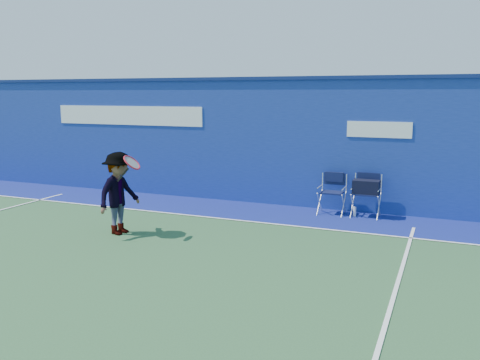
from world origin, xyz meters
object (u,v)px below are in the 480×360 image
at_px(directors_chair_right, 366,199).
at_px(tennis_player, 119,193).
at_px(directors_chair_left, 332,201).
at_px(water_bottle, 355,212).

height_order(directors_chair_right, tennis_player, tennis_player).
distance_m(directors_chair_left, directors_chair_right, 0.76).
bearing_deg(directors_chair_right, water_bottle, -164.28).
xyz_separation_m(directors_chair_right, tennis_player, (-4.19, -3.19, 0.40)).
bearing_deg(tennis_player, directors_chair_left, 42.79).
relative_size(directors_chair_right, water_bottle, 4.29).
height_order(water_bottle, tennis_player, tennis_player).
relative_size(directors_chair_left, water_bottle, 4.17).
bearing_deg(directors_chair_right, directors_chair_left, -179.45).
relative_size(water_bottle, tennis_player, 0.14).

